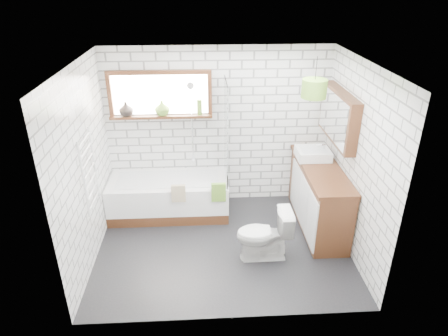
{
  "coord_description": "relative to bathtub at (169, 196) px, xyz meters",
  "views": [
    {
      "loc": [
        -0.24,
        -4.51,
        3.42
      ],
      "look_at": [
        0.03,
        0.25,
        1.08
      ],
      "focal_mm": 32.0,
      "sensor_mm": 36.0,
      "label": 1
    }
  ],
  "objects": [
    {
      "name": "wall_front",
      "position": [
        0.79,
        -2.21,
        0.96
      ],
      "size": [
        3.4,
        0.01,
        2.5
      ],
      "primitive_type": "cube",
      "color": "white",
      "rests_on": "ground"
    },
    {
      "name": "basin",
      "position": [
        2.16,
        -0.14,
        0.73
      ],
      "size": [
        0.48,
        0.42,
        0.14
      ],
      "primitive_type": "cube",
      "color": "white",
      "rests_on": "vanity"
    },
    {
      "name": "mirror_cabinet",
      "position": [
        2.41,
        -0.3,
        1.36
      ],
      "size": [
        0.16,
        1.2,
        0.7
      ],
      "primitive_type": "cube",
      "color": "#3B1E10",
      "rests_on": "wall_right"
    },
    {
      "name": "vase_dark",
      "position": [
        -0.58,
        0.33,
        1.29
      ],
      "size": [
        0.23,
        0.23,
        0.21
      ],
      "primitive_type": "imported",
      "rotation": [
        0.0,
        0.0,
        -0.14
      ],
      "color": "black",
      "rests_on": "window"
    },
    {
      "name": "shower_screen",
      "position": [
        0.88,
        0.0,
        1.04
      ],
      "size": [
        0.02,
        0.72,
        1.5
      ],
      "primitive_type": "cube",
      "color": "white",
      "rests_on": "bathtub"
    },
    {
      "name": "tap",
      "position": [
        2.32,
        -0.14,
        0.79
      ],
      "size": [
        0.03,
        0.03,
        0.16
      ],
      "primitive_type": "cylinder",
      "rotation": [
        0.0,
        0.0,
        0.1
      ],
      "color": "silver",
      "rests_on": "vanity"
    },
    {
      "name": "wall_left",
      "position": [
        -0.92,
        -0.9,
        0.96
      ],
      "size": [
        0.01,
        2.6,
        2.5
      ],
      "primitive_type": "cube",
      "color": "white",
      "rests_on": "ground"
    },
    {
      "name": "vase_olive",
      "position": [
        -0.05,
        0.33,
        1.3
      ],
      "size": [
        0.27,
        0.27,
        0.22
      ],
      "primitive_type": "imported",
      "rotation": [
        0.0,
        0.0,
        0.3
      ],
      "color": "olive",
      "rests_on": "window"
    },
    {
      "name": "window",
      "position": [
        -0.06,
        0.36,
        1.51
      ],
      "size": [
        1.52,
        0.16,
        0.68
      ],
      "primitive_type": "cube",
      "color": "#3B1E10",
      "rests_on": "wall_back"
    },
    {
      "name": "shower_riser",
      "position": [
        0.39,
        0.36,
        1.06
      ],
      "size": [
        0.02,
        0.02,
        1.3
      ],
      "primitive_type": "cylinder",
      "color": "silver",
      "rests_on": "wall_back"
    },
    {
      "name": "towel_radiator",
      "position": [
        -0.87,
        -0.9,
        0.91
      ],
      "size": [
        0.06,
        0.52,
        1.0
      ],
      "primitive_type": "cube",
      "color": "white",
      "rests_on": "wall_left"
    },
    {
      "name": "floor",
      "position": [
        0.79,
        -0.9,
        -0.3
      ],
      "size": [
        3.4,
        2.6,
        0.01
      ],
      "primitive_type": "cube",
      "color": "black",
      "rests_on": "ground"
    },
    {
      "name": "pendant",
      "position": [
        1.97,
        -0.53,
        1.81
      ],
      "size": [
        0.32,
        0.32,
        0.24
      ],
      "primitive_type": "cylinder",
      "color": "#5A8A29",
      "rests_on": "ceiling"
    },
    {
      "name": "bathtub",
      "position": [
        0.0,
        0.0,
        0.0
      ],
      "size": [
        1.81,
        0.8,
        0.58
      ],
      "primitive_type": "cube",
      "color": "white",
      "rests_on": "floor"
    },
    {
      "name": "wall_back",
      "position": [
        0.79,
        0.4,
        0.96
      ],
      "size": [
        3.4,
        0.01,
        2.5
      ],
      "primitive_type": "cube",
      "color": "white",
      "rests_on": "ground"
    },
    {
      "name": "vanity",
      "position": [
        2.22,
        -0.45,
        0.19
      ],
      "size": [
        0.54,
        1.67,
        0.96
      ],
      "primitive_type": "cube",
      "color": "#3B1E10",
      "rests_on": "floor"
    },
    {
      "name": "towel_green",
      "position": [
        0.75,
        -0.4,
        0.27
      ],
      "size": [
        0.21,
        0.06,
        0.29
      ],
      "primitive_type": "cube",
      "color": "#5A8A29",
      "rests_on": "bathtub"
    },
    {
      "name": "towel_beige",
      "position": [
        0.18,
        -0.4,
        0.27
      ],
      "size": [
        0.2,
        0.05,
        0.26
      ],
      "primitive_type": "cube",
      "color": "tan",
      "rests_on": "bathtub"
    },
    {
      "name": "ceiling",
      "position": [
        0.79,
        -0.9,
        2.21
      ],
      "size": [
        3.4,
        2.6,
        0.01
      ],
      "primitive_type": "cube",
      "color": "white",
      "rests_on": "ground"
    },
    {
      "name": "toilet",
      "position": [
        1.3,
        -1.18,
        0.07
      ],
      "size": [
        0.41,
        0.71,
        0.72
      ],
      "primitive_type": "imported",
      "rotation": [
        0.0,
        0.0,
        -1.56
      ],
      "color": "white",
      "rests_on": "floor"
    },
    {
      "name": "bottle",
      "position": [
        0.51,
        0.33,
        1.3
      ],
      "size": [
        0.08,
        0.08,
        0.23
      ],
      "primitive_type": "cylinder",
      "rotation": [
        0.0,
        0.0,
        -0.15
      ],
      "color": "olive",
      "rests_on": "window"
    },
    {
      "name": "wall_right",
      "position": [
        2.49,
        -0.9,
        0.96
      ],
      "size": [
        0.01,
        2.6,
        2.5
      ],
      "primitive_type": "cube",
      "color": "white",
      "rests_on": "ground"
    }
  ]
}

